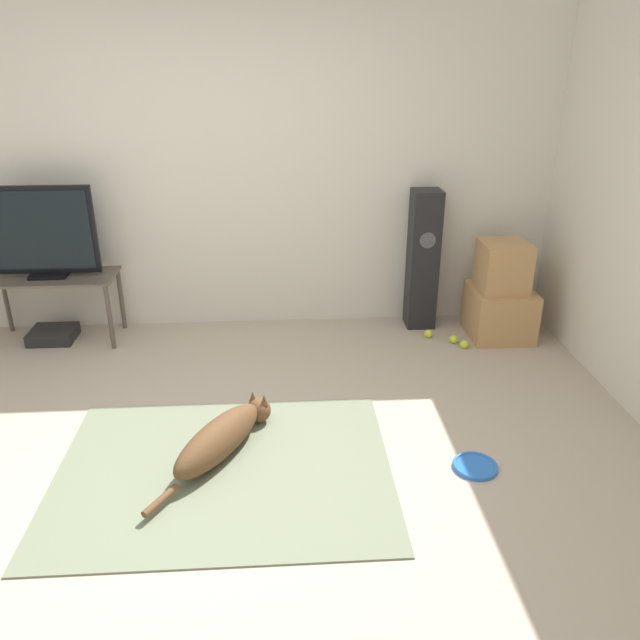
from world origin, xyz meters
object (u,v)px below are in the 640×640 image
cardboard_box_upper (503,266)px  tv_stand (52,285)px  tv (43,233)px  frisbee (475,466)px  dog (222,437)px  cardboard_box_lower (500,312)px  tennis_ball_by_boxes (454,339)px  game_console (53,335)px  floor_speaker (423,260)px  tennis_ball_loose_on_carpet (464,344)px  tennis_ball_near_speaker (428,334)px

cardboard_box_upper → tv_stand: (-3.47, 0.15, -0.13)m
tv → frisbee: bearing=-33.4°
dog → cardboard_box_upper: 2.59m
dog → cardboard_box_lower: bearing=35.5°
cardboard_box_upper → tv: tv is taller
tennis_ball_by_boxes → game_console: 3.17m
dog → tv_stand: (-1.41, 1.64, 0.34)m
cardboard_box_lower → tv_stand: 3.51m
dog → cardboard_box_upper: size_ratio=2.53×
floor_speaker → tennis_ball_by_boxes: 0.68m
dog → frisbee: bearing=-8.7°
dog → tennis_ball_by_boxes: bearing=38.8°
cardboard_box_upper → frisbee: bearing=-111.4°
tv_stand → tv: (0.00, 0.00, 0.41)m
frisbee → tennis_ball_loose_on_carpet: size_ratio=3.75×
floor_speaker → tv: tv is taller
tennis_ball_near_speaker → cardboard_box_upper: bearing=0.9°
game_console → frisbee: bearing=-32.7°
floor_speaker → tv: bearing=-178.0°
game_console → cardboard_box_upper: bearing=-2.2°
cardboard_box_lower → tv_stand: size_ratio=0.50×
floor_speaker → tv: (-2.90, -0.10, 0.31)m
cardboard_box_upper → tennis_ball_by_boxes: (-0.37, -0.12, -0.55)m
frisbee → tennis_ball_loose_on_carpet: tennis_ball_loose_on_carpet is taller
tv → tennis_ball_near_speaker: (2.93, -0.16, -0.84)m
floor_speaker → tennis_ball_by_boxes: floor_speaker is taller
tv_stand → tv: bearing=90.0°
cardboard_box_lower → tennis_ball_near_speaker: cardboard_box_lower is taller
floor_speaker → cardboard_box_upper: bearing=-24.1°
tv_stand → tennis_ball_by_boxes: (3.10, -0.27, -0.43)m
tv_stand → tennis_ball_loose_on_carpet: bearing=-6.7°
cardboard_box_upper → tennis_ball_near_speaker: bearing=-179.1°
tv → tennis_ball_by_boxes: size_ratio=11.83×
floor_speaker → tennis_ball_loose_on_carpet: (0.26, -0.47, -0.53)m
tennis_ball_loose_on_carpet → game_console: game_console is taller
floor_speaker → cardboard_box_lower: bearing=-23.3°
dog → game_console: dog is taller
dog → game_console: bearing=132.1°
frisbee → cardboard_box_upper: (0.67, 1.70, 0.57)m
frisbee → tv_stand: size_ratio=0.26×
tv → tennis_ball_near_speaker: tv is taller
floor_speaker → tennis_ball_near_speaker: size_ratio=17.13×
dog → tennis_ball_loose_on_carpet: bearing=35.9°
dog → tennis_ball_loose_on_carpet: (1.75, 1.27, -0.09)m
cardboard_box_upper → tv: size_ratio=0.49×
frisbee → game_console: 3.40m
frisbee → tennis_ball_by_boxes: tennis_ball_by_boxes is taller
cardboard_box_lower → tennis_ball_near_speaker: bearing=-178.9°
tennis_ball_by_boxes → tennis_ball_loose_on_carpet: 0.11m
tv_stand → tv: 0.41m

